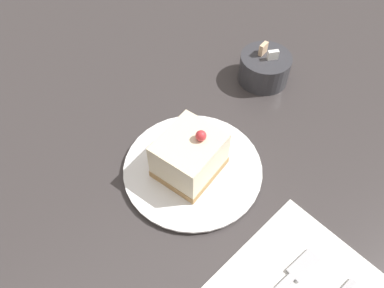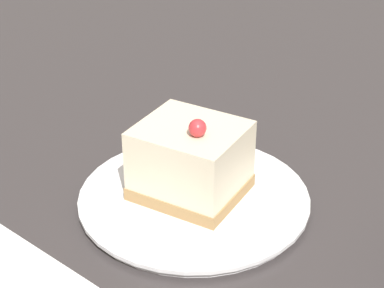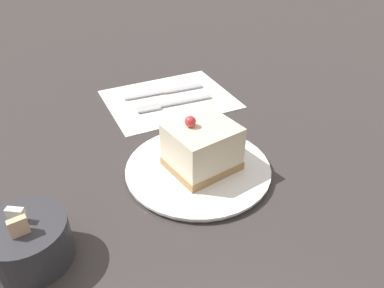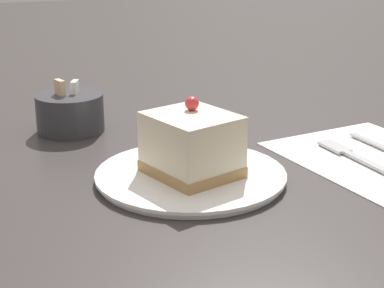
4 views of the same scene
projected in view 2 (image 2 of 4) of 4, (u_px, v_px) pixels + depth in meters
name	position (u px, v px, depth m)	size (l,w,h in m)	color
ground_plane	(168.00, 191.00, 0.65)	(4.00, 4.00, 0.00)	#383333
plate	(194.00, 198.00, 0.62)	(0.22, 0.22, 0.01)	white
cake_slice	(191.00, 161.00, 0.61)	(0.11, 0.12, 0.09)	#AD8451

